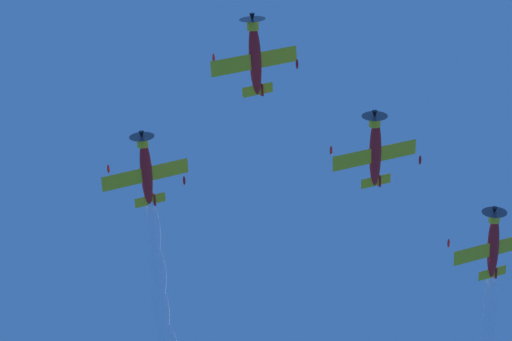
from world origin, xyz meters
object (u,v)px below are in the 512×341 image
object	(u,v)px
airplane_slot_tail	(493,244)
airplane_right_wingman	(146,170)
airplane_left_wingman	(375,150)
airplane_lead	(255,56)

from	to	relation	value
airplane_slot_tail	airplane_right_wingman	bearing A→B (deg)	-41.26
airplane_slot_tail	airplane_left_wingman	bearing A→B (deg)	-14.01
airplane_lead	airplane_slot_tail	distance (m)	30.00
airplane_left_wingman	airplane_slot_tail	xyz separation A→B (m)	(-15.08, 3.76, -0.09)
airplane_lead	airplane_slot_tail	world-z (taller)	airplane_lead
airplane_lead	airplane_right_wingman	bearing A→B (deg)	-99.92
airplane_lead	airplane_left_wingman	distance (m)	14.51
airplane_lead	airplane_left_wingman	world-z (taller)	airplane_lead
airplane_left_wingman	airplane_lead	bearing A→B (deg)	-15.76
airplane_right_wingman	airplane_left_wingman	bearing A→B (deg)	120.11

